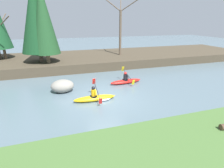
# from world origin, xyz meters

# --- Properties ---
(ground_plane) EXTENTS (90.00, 90.00, 0.00)m
(ground_plane) POSITION_xyz_m (0.00, 0.00, 0.00)
(ground_plane) COLOR slate
(riverbank_far) EXTENTS (44.00, 8.89, 0.92)m
(riverbank_far) POSITION_xyz_m (0.00, 10.66, 0.46)
(riverbank_far) COLOR #473D2D
(riverbank_far) RESTS_ON ground
(conifer_tree_centre) EXTENTS (3.36, 3.36, 7.49)m
(conifer_tree_centre) POSITION_xyz_m (-4.45, 8.72, 5.15)
(conifer_tree_centre) COLOR brown
(conifer_tree_centre) RESTS_ON riverbank_far
(conifer_tree_mid_right) EXTENTS (2.55, 2.55, 7.32)m
(conifer_tree_mid_right) POSITION_xyz_m (-3.75, 8.08, 5.02)
(conifer_tree_mid_right) COLOR #7A664C
(conifer_tree_mid_right) RESTS_ON riverbank_far
(bare_tree_mid_downstream) EXTENTS (2.66, 2.63, 4.74)m
(bare_tree_mid_downstream) POSITION_xyz_m (-8.28, 11.33, 3.16)
(bare_tree_mid_downstream) COLOR brown
(bare_tree_mid_downstream) RESTS_ON riverbank_far
(bare_tree_downstream) EXTENTS (3.77, 3.72, 6.85)m
(bare_tree_downstream) POSITION_xyz_m (4.58, 9.99, 4.15)
(bare_tree_downstream) COLOR brown
(bare_tree_downstream) RESTS_ON riverbank_far
(kayaker_lead) EXTENTS (2.79, 2.07, 1.20)m
(kayaker_lead) POSITION_xyz_m (2.34, 2.32, 0.22)
(kayaker_lead) COLOR red
(kayaker_lead) RESTS_ON ground
(kayaker_middle) EXTENTS (2.77, 2.06, 1.20)m
(kayaker_middle) POSITION_xyz_m (-0.72, -0.17, 0.20)
(kayaker_middle) COLOR yellow
(kayaker_middle) RESTS_ON ground
(boulder_midstream) EXTENTS (1.63, 1.27, 0.92)m
(boulder_midstream) POSITION_xyz_m (-2.73, 1.99, 0.46)
(boulder_midstream) COLOR gray
(boulder_midstream) RESTS_ON ground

